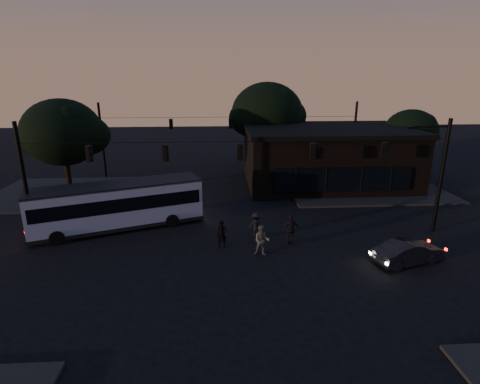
{
  "coord_description": "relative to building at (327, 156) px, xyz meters",
  "views": [
    {
      "loc": [
        -1.38,
        -18.43,
        9.98
      ],
      "look_at": [
        0.0,
        4.0,
        3.0
      ],
      "focal_mm": 28.0,
      "sensor_mm": 36.0,
      "label": 1
    }
  ],
  "objects": [
    {
      "name": "ground",
      "position": [
        -9.0,
        -15.97,
        -2.71
      ],
      "size": [
        120.0,
        120.0,
        0.0
      ],
      "primitive_type": "plane",
      "color": "black",
      "rests_on": "ground"
    },
    {
      "name": "signal_rig_near",
      "position": [
        -9.0,
        -11.97,
        1.74
      ],
      "size": [
        26.24,
        0.3,
        7.5
      ],
      "color": "black",
      "rests_on": "ground"
    },
    {
      "name": "pedestrian_d",
      "position": [
        -7.97,
        -12.25,
        -1.86
      ],
      "size": [
        1.15,
        0.74,
        1.69
      ],
      "primitive_type": "imported",
      "rotation": [
        0.0,
        0.0,
        3.04
      ],
      "color": "black",
      "rests_on": "ground"
    },
    {
      "name": "pedestrian_a",
      "position": [
        -10.21,
        -13.57,
        -1.85
      ],
      "size": [
        0.64,
        0.43,
        1.71
      ],
      "primitive_type": "imported",
      "rotation": [
        0.0,
        0.0,
        -0.04
      ],
      "color": "black",
      "rests_on": "ground"
    },
    {
      "name": "pedestrian_b",
      "position": [
        -7.92,
        -14.77,
        -1.79
      ],
      "size": [
        0.98,
        0.82,
        1.83
      ],
      "primitive_type": "imported",
      "rotation": [
        0.0,
        0.0,
        -0.15
      ],
      "color": "#53524B",
      "rests_on": "ground"
    },
    {
      "name": "bus",
      "position": [
        -17.13,
        -10.13,
        -0.94
      ],
      "size": [
        11.38,
        6.25,
        3.15
      ],
      "rotation": [
        0.0,
        0.0,
        0.35
      ],
      "color": "#9198B9",
      "rests_on": "ground"
    },
    {
      "name": "building",
      "position": [
        0.0,
        0.0,
        0.0
      ],
      "size": [
        15.4,
        10.41,
        5.4
      ],
      "color": "black",
      "rests_on": "ground"
    },
    {
      "name": "tree_left",
      "position": [
        -23.0,
        -2.97,
        2.86
      ],
      "size": [
        6.4,
        6.4,
        8.3
      ],
      "color": "black",
      "rests_on": "ground"
    },
    {
      "name": "sidewalk_far_left",
      "position": [
        -23.0,
        -1.97,
        -2.63
      ],
      "size": [
        14.0,
        10.0,
        0.15
      ],
      "primitive_type": "cube",
      "color": "black",
      "rests_on": "ground"
    },
    {
      "name": "tree_right",
      "position": [
        9.0,
        2.03,
        1.93
      ],
      "size": [
        5.2,
        5.2,
        6.86
      ],
      "color": "black",
      "rests_on": "ground"
    },
    {
      "name": "signal_rig_far",
      "position": [
        -9.0,
        4.03,
        1.5
      ],
      "size": [
        26.24,
        0.3,
        7.5
      ],
      "color": "black",
      "rests_on": "ground"
    },
    {
      "name": "car",
      "position": [
        0.1,
        -16.23,
        -2.05
      ],
      "size": [
        4.26,
        2.51,
        1.33
      ],
      "primitive_type": "imported",
      "rotation": [
        0.0,
        0.0,
        1.86
      ],
      "color": "black",
      "rests_on": "ground"
    },
    {
      "name": "sidewalk_far_right",
      "position": [
        3.0,
        -1.97,
        -2.63
      ],
      "size": [
        14.0,
        10.0,
        0.15
      ],
      "primitive_type": "cube",
      "color": "black",
      "rests_on": "ground"
    },
    {
      "name": "pedestrian_c",
      "position": [
        -5.94,
        -13.32,
        -1.76
      ],
      "size": [
        1.16,
        0.58,
        1.9
      ],
      "primitive_type": "imported",
      "rotation": [
        0.0,
        0.0,
        3.25
      ],
      "color": "black",
      "rests_on": "ground"
    },
    {
      "name": "tree_behind",
      "position": [
        -5.0,
        6.03,
        3.48
      ],
      "size": [
        7.6,
        7.6,
        9.43
      ],
      "color": "black",
      "rests_on": "ground"
    }
  ]
}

